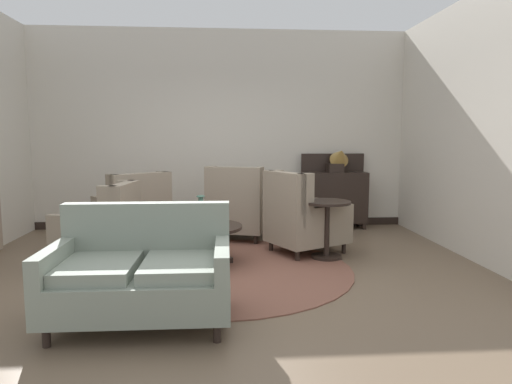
% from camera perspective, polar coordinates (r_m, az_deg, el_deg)
% --- Properties ---
extents(ground, '(8.51, 8.51, 0.00)m').
position_cam_1_polar(ground, '(4.92, -4.19, -10.71)').
color(ground, brown).
extents(wall_back, '(6.24, 0.08, 3.19)m').
position_cam_1_polar(wall_back, '(7.53, -4.37, 7.72)').
color(wall_back, silver).
rests_on(wall_back, ground).
extents(wall_right, '(0.08, 3.97, 3.19)m').
position_cam_1_polar(wall_right, '(6.32, 24.63, 7.26)').
color(wall_right, silver).
rests_on(wall_right, ground).
extents(baseboard_back, '(6.08, 0.03, 0.12)m').
position_cam_1_polar(baseboard_back, '(7.61, -4.26, -3.91)').
color(baseboard_back, black).
rests_on(baseboard_back, ground).
extents(area_rug, '(2.91, 2.91, 0.01)m').
position_cam_1_polar(area_rug, '(5.21, -4.20, -9.64)').
color(area_rug, brown).
rests_on(area_rug, ground).
extents(coffee_table, '(0.94, 0.94, 0.46)m').
position_cam_1_polar(coffee_table, '(5.37, -6.73, -4.98)').
color(coffee_table, black).
rests_on(coffee_table, ground).
extents(porcelain_vase, '(0.16, 0.16, 0.35)m').
position_cam_1_polar(porcelain_vase, '(5.37, -6.86, -2.59)').
color(porcelain_vase, '#4C7A66').
rests_on(porcelain_vase, coffee_table).
extents(settee, '(1.42, 0.90, 0.93)m').
position_cam_1_polar(settee, '(3.84, -14.03, -9.91)').
color(settee, gray).
rests_on(settee, ground).
extents(armchair_foreground_right, '(0.93, 0.83, 0.96)m').
position_cam_1_polar(armchair_foreground_right, '(5.67, -18.49, -4.36)').
color(armchair_foreground_right, gray).
rests_on(armchair_foreground_right, ground).
extents(armchair_beside_settee, '(1.14, 1.13, 1.00)m').
position_cam_1_polar(armchair_beside_settee, '(6.56, -14.92, -2.56)').
color(armchair_beside_settee, gray).
rests_on(armchair_beside_settee, ground).
extents(armchair_far_left, '(1.03, 1.07, 1.07)m').
position_cam_1_polar(armchair_far_left, '(6.62, -2.15, -2.17)').
color(armchair_far_left, gray).
rests_on(armchair_far_left, ground).
extents(armchair_back_corner, '(1.14, 1.07, 1.06)m').
position_cam_1_polar(armchair_back_corner, '(5.85, 5.72, -3.43)').
color(armchair_back_corner, gray).
rests_on(armchair_back_corner, ground).
extents(side_table, '(0.58, 0.58, 0.71)m').
position_cam_1_polar(side_table, '(5.64, 8.85, -3.94)').
color(side_table, black).
rests_on(side_table, ground).
extents(sideboard, '(1.04, 0.35, 1.21)m').
position_cam_1_polar(sideboard, '(7.52, 9.73, -0.50)').
color(sideboard, black).
rests_on(sideboard, ground).
extents(gramophone, '(0.35, 0.42, 0.48)m').
position_cam_1_polar(gramophone, '(7.39, 10.33, 4.14)').
color(gramophone, black).
rests_on(gramophone, sideboard).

